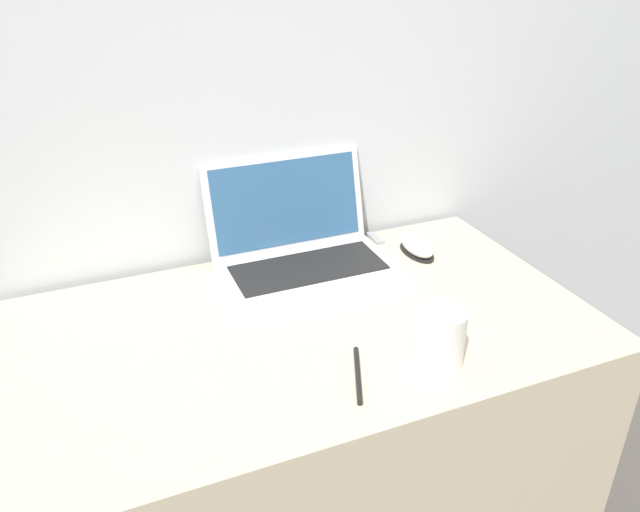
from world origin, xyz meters
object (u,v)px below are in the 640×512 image
Objects in this scene: pen at (358,374)px; drink_cup at (440,337)px; usb_stick at (375,238)px; laptop at (303,251)px; computer_mouse at (417,246)px.

drink_cup is at bearing -7.40° from pen.
usb_stick is 0.52m from pen.
drink_cup is 1.72× the size of usb_stick.
laptop is 3.15× the size of computer_mouse.
computer_mouse is (0.18, 0.37, -0.04)m from drink_cup.
drink_cup is at bearing -76.80° from laptop.
pen reaches higher than usb_stick.
laptop is at bearing 82.48° from pen.
drink_cup is at bearing -115.49° from computer_mouse.
laptop is 2.68× the size of pen.
usb_stick is 0.44× the size of pen.
computer_mouse is at bearing 47.75° from pen.
laptop is 0.38m from pen.
pen is (-0.14, 0.02, -0.05)m from drink_cup.
usb_stick is at bearing 59.73° from pen.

